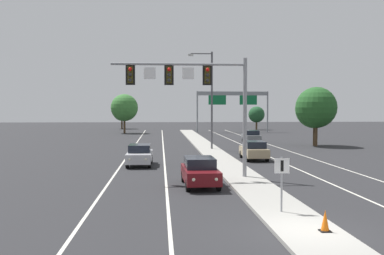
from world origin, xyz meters
name	(u,v)px	position (x,y,z in m)	size (l,w,h in m)	color
ground_plane	(308,234)	(0.00, 0.00, 0.00)	(260.00, 260.00, 0.00)	#28282B
median_island	(228,165)	(0.00, 18.00, 0.07)	(2.40, 110.00, 0.15)	#9E9B93
lane_stripe_oncoming_center	(164,157)	(-4.70, 25.00, 0.00)	(0.14, 100.00, 0.01)	silver
lane_stripe_receding_center	(268,156)	(4.70, 25.00, 0.00)	(0.14, 100.00, 0.01)	silver
edge_stripe_left	(127,157)	(-8.00, 25.00, 0.00)	(0.14, 100.00, 0.01)	silver
edge_stripe_right	(303,156)	(8.00, 25.00, 0.00)	(0.14, 100.00, 0.01)	silver
overhead_signal_mast	(198,88)	(-2.78, 12.05, 5.52)	(8.17, 0.44, 7.20)	gray
median_sign_post	(282,176)	(-0.18, 2.65, 1.59)	(0.60, 0.10, 2.20)	gray
street_lamp_median	(210,94)	(0.07, 31.17, 5.79)	(2.58, 0.28, 10.00)	#4C4C51
car_oncoming_darkred	(200,171)	(-2.85, 9.67, 0.82)	(1.92, 4.51, 1.58)	#5B0F14
car_oncoming_silver	(140,155)	(-6.58, 18.99, 0.82)	(1.88, 4.49, 1.58)	#B7B7BC
car_receding_tan	(254,150)	(2.81, 22.12, 0.82)	(1.87, 4.49, 1.58)	tan
car_receding_grey	(251,136)	(6.43, 40.87, 0.82)	(1.89, 4.50, 1.58)	slate
traffic_cone_median_nose	(325,221)	(0.49, -0.31, 0.51)	(0.36, 0.36, 0.74)	black
highway_sign_gantry	(233,99)	(8.20, 66.38, 6.16)	(13.28, 0.42, 7.50)	gray
tree_far_right_c	(316,108)	(12.76, 35.16, 4.43)	(4.69, 4.69, 6.79)	#4C3823
tree_far_left_c	(122,112)	(-13.27, 82.03, 3.64)	(3.85, 3.85, 5.57)	#4C3823
tree_far_left_b	(124,108)	(-11.30, 64.22, 4.49)	(4.75, 4.75, 6.87)	#4C3823
tree_far_right_b	(315,109)	(12.92, 36.09, 4.25)	(4.50, 4.50, 6.51)	#4C3823
tree_far_right_a	(257,115)	(14.67, 75.71, 3.12)	(3.31, 3.31, 4.79)	#4C3823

